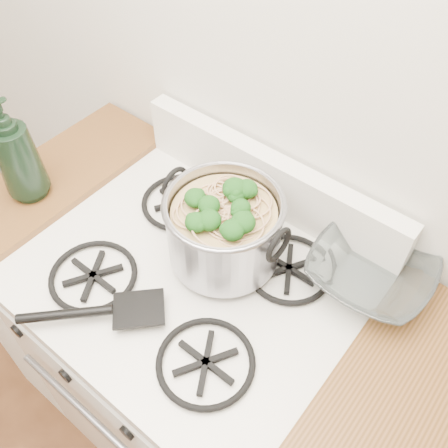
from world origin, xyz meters
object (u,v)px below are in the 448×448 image
at_px(spatula, 138,307).
at_px(gas_range, 198,364).
at_px(stock_pot, 224,229).
at_px(glass_bowl, 369,276).
at_px(bottle, 15,150).

bearing_deg(spatula, gas_range, 128.17).
height_order(stock_pot, glass_bowl, stock_pot).
xyz_separation_m(stock_pot, bottle, (-0.52, -0.16, 0.05)).
height_order(stock_pot, bottle, bottle).
relative_size(stock_pot, glass_bowl, 2.76).
height_order(spatula, bottle, bottle).
bearing_deg(bottle, glass_bowl, 40.58).
relative_size(stock_pot, spatula, 0.96).
bearing_deg(gas_range, spatula, -96.31).
bearing_deg(bottle, stock_pot, 37.23).
xyz_separation_m(stock_pot, glass_bowl, (0.30, 0.15, -0.07)).
xyz_separation_m(stock_pot, spatula, (-0.04, -0.24, -0.08)).
bearing_deg(stock_pot, spatula, -100.75).
bearing_deg(stock_pot, bottle, -163.06).
relative_size(gas_range, spatula, 2.98).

